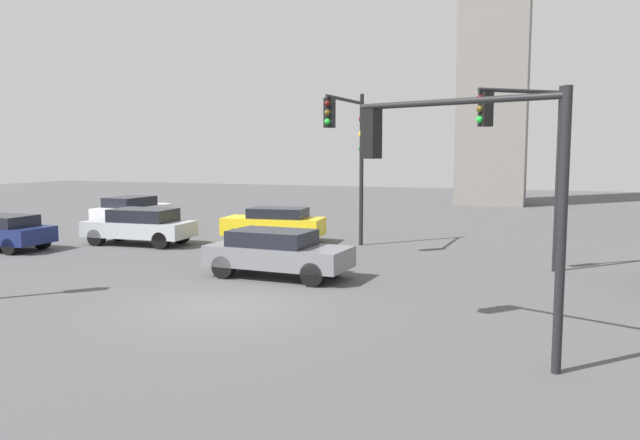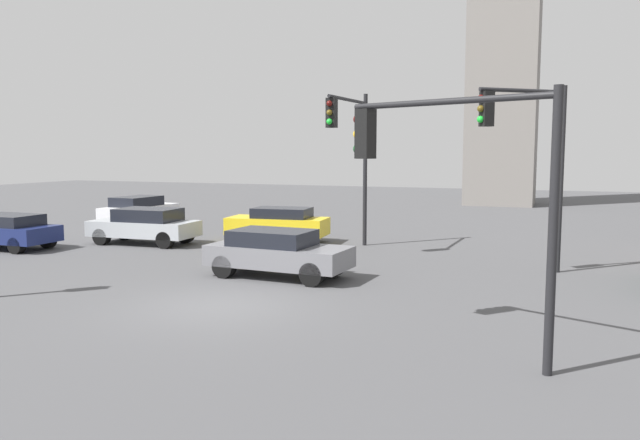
# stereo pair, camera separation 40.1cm
# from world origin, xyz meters

# --- Properties ---
(ground_plane) EXTENTS (100.47, 100.47, 0.00)m
(ground_plane) POSITION_xyz_m (0.00, 0.00, 0.00)
(ground_plane) COLOR #4C4C4F
(traffic_light_0) EXTENTS (4.03, 1.76, 4.77)m
(traffic_light_0) POSITION_xyz_m (5.66, -1.35, 3.51)
(traffic_light_0) COLOR black
(traffic_light_0) RESTS_ON ground_plane
(traffic_light_1) EXTENTS (0.40, 3.78, 5.92)m
(traffic_light_1) POSITION_xyz_m (0.33, 9.06, 4.16)
(traffic_light_1) COLOR black
(traffic_light_1) RESTS_ON ground_plane
(traffic_light_3) EXTENTS (2.39, 2.03, 5.67)m
(traffic_light_3) POSITION_xyz_m (6.61, 6.65, 4.03)
(traffic_light_3) COLOR black
(traffic_light_3) RESTS_ON ground_plane
(car_0) EXTENTS (4.22, 2.03, 1.42)m
(car_0) POSITION_xyz_m (-3.17, 10.25, 0.75)
(car_0) COLOR yellow
(car_0) RESTS_ON ground_plane
(car_1) EXTENTS (4.05, 1.84, 1.32)m
(car_1) POSITION_xyz_m (-12.10, 4.83, 0.70)
(car_1) COLOR navy
(car_1) RESTS_ON ground_plane
(car_2) EXTENTS (4.35, 2.05, 1.44)m
(car_2) POSITION_xyz_m (-7.90, 7.78, 0.76)
(car_2) COLOR #ADB2B7
(car_2) RESTS_ON ground_plane
(car_3) EXTENTS (1.98, 4.30, 1.45)m
(car_3) POSITION_xyz_m (-12.25, 13.12, 0.76)
(car_3) COLOR silver
(car_3) RESTS_ON ground_plane
(car_4) EXTENTS (4.30, 2.01, 1.40)m
(car_4) POSITION_xyz_m (-0.14, 3.67, 0.75)
(car_4) COLOR slate
(car_4) RESTS_ON ground_plane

